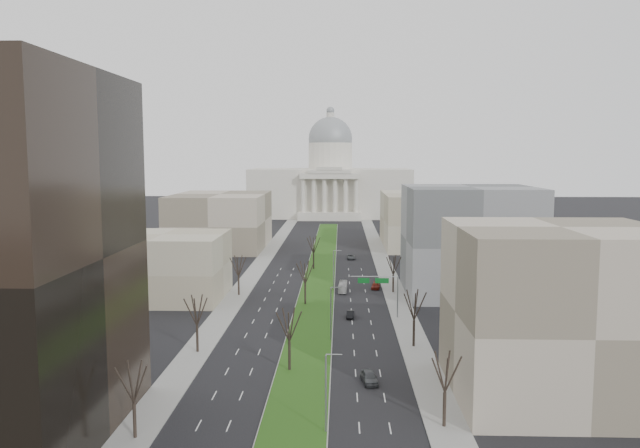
% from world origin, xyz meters
% --- Properties ---
extents(ground, '(600.00, 600.00, 0.00)m').
position_xyz_m(ground, '(0.00, 120.00, 0.00)').
color(ground, black).
rests_on(ground, ground).
extents(median, '(8.00, 222.03, 0.20)m').
position_xyz_m(median, '(0.00, 118.99, 0.10)').
color(median, '#999993').
rests_on(median, ground).
extents(sidewalk_left, '(5.00, 330.00, 0.15)m').
position_xyz_m(sidewalk_left, '(-17.50, 95.00, 0.07)').
color(sidewalk_left, gray).
rests_on(sidewalk_left, ground).
extents(sidewalk_right, '(5.00, 330.00, 0.15)m').
position_xyz_m(sidewalk_right, '(17.50, 95.00, 0.07)').
color(sidewalk_right, gray).
rests_on(sidewalk_right, ground).
extents(capitol, '(80.00, 46.00, 55.00)m').
position_xyz_m(capitol, '(0.00, 269.59, 16.31)').
color(capitol, beige).
rests_on(capitol, ground).
extents(building_beige_left, '(26.00, 22.00, 14.00)m').
position_xyz_m(building_beige_left, '(-33.00, 85.00, 7.00)').
color(building_beige_left, tan).
rests_on(building_beige_left, ground).
extents(building_tan_right, '(26.00, 24.00, 22.00)m').
position_xyz_m(building_tan_right, '(33.00, 32.00, 11.00)').
color(building_tan_right, gray).
rests_on(building_tan_right, ground).
extents(building_grey_right, '(28.00, 26.00, 24.00)m').
position_xyz_m(building_grey_right, '(34.00, 92.00, 12.00)').
color(building_grey_right, slate).
rests_on(building_grey_right, ground).
extents(building_far_left, '(30.00, 40.00, 18.00)m').
position_xyz_m(building_far_left, '(-35.00, 160.00, 9.00)').
color(building_far_left, gray).
rests_on(building_far_left, ground).
extents(building_far_right, '(30.00, 40.00, 18.00)m').
position_xyz_m(building_far_right, '(35.00, 165.00, 9.00)').
color(building_far_right, tan).
rests_on(building_far_right, ground).
extents(tree_left_near, '(5.10, 5.10, 9.18)m').
position_xyz_m(tree_left_near, '(-17.20, 18.00, 6.61)').
color(tree_left_near, black).
rests_on(tree_left_near, ground).
extents(tree_left_mid, '(5.40, 5.40, 9.72)m').
position_xyz_m(tree_left_mid, '(-17.20, 48.00, 7.00)').
color(tree_left_mid, black).
rests_on(tree_left_mid, ground).
extents(tree_left_far, '(5.28, 5.28, 9.50)m').
position_xyz_m(tree_left_far, '(-17.20, 88.00, 6.84)').
color(tree_left_far, black).
rests_on(tree_left_far, ground).
extents(tree_right_near, '(5.16, 5.16, 9.29)m').
position_xyz_m(tree_right_near, '(17.20, 22.00, 6.69)').
color(tree_right_near, black).
rests_on(tree_right_near, ground).
extents(tree_right_mid, '(5.52, 5.52, 9.94)m').
position_xyz_m(tree_right_mid, '(17.20, 52.00, 7.16)').
color(tree_right_mid, black).
rests_on(tree_right_mid, ground).
extents(tree_right_far, '(5.04, 5.04, 9.07)m').
position_xyz_m(tree_right_far, '(17.20, 92.00, 6.53)').
color(tree_right_far, black).
rests_on(tree_right_far, ground).
extents(tree_median_a, '(5.40, 5.40, 9.72)m').
position_xyz_m(tree_median_a, '(-2.00, 40.00, 7.00)').
color(tree_median_a, black).
rests_on(tree_median_a, ground).
extents(tree_median_b, '(5.40, 5.40, 9.72)m').
position_xyz_m(tree_median_b, '(-2.00, 80.00, 7.00)').
color(tree_median_b, black).
rests_on(tree_median_b, ground).
extents(tree_median_c, '(5.40, 5.40, 9.72)m').
position_xyz_m(tree_median_c, '(-2.00, 120.00, 7.00)').
color(tree_median_c, black).
rests_on(tree_median_c, ground).
extents(streetlamp_median_a, '(1.90, 0.20, 9.16)m').
position_xyz_m(streetlamp_median_a, '(3.76, 20.00, 4.81)').
color(streetlamp_median_a, gray).
rests_on(streetlamp_median_a, ground).
extents(streetlamp_median_b, '(1.90, 0.20, 9.16)m').
position_xyz_m(streetlamp_median_b, '(3.76, 55.00, 4.81)').
color(streetlamp_median_b, gray).
rests_on(streetlamp_median_b, ground).
extents(streetlamp_median_c, '(1.90, 0.20, 9.16)m').
position_xyz_m(streetlamp_median_c, '(3.76, 95.00, 4.81)').
color(streetlamp_median_c, gray).
rests_on(streetlamp_median_c, ground).
extents(mast_arm_signs, '(9.12, 0.24, 8.09)m').
position_xyz_m(mast_arm_signs, '(13.49, 70.03, 6.11)').
color(mast_arm_signs, gray).
rests_on(mast_arm_signs, ground).
extents(car_grey_near, '(2.65, 5.03, 1.63)m').
position_xyz_m(car_grey_near, '(9.26, 35.70, 0.82)').
color(car_grey_near, '#424549').
rests_on(car_grey_near, ground).
extents(car_black, '(1.63, 4.12, 1.33)m').
position_xyz_m(car_black, '(7.21, 69.82, 0.67)').
color(car_black, black).
rests_on(car_black, ground).
extents(car_red, '(2.43, 4.87, 1.36)m').
position_xyz_m(car_red, '(13.50, 96.11, 0.68)').
color(car_red, maroon).
rests_on(car_red, ground).
extents(car_grey_far, '(2.39, 4.94, 1.35)m').
position_xyz_m(car_grey_far, '(8.41, 137.11, 0.68)').
color(car_grey_far, '#4B4F53').
rests_on(car_grey_far, ground).
extents(box_van, '(2.13, 7.72, 2.13)m').
position_xyz_m(box_van, '(5.85, 92.99, 1.07)').
color(box_van, silver).
rests_on(box_van, ground).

